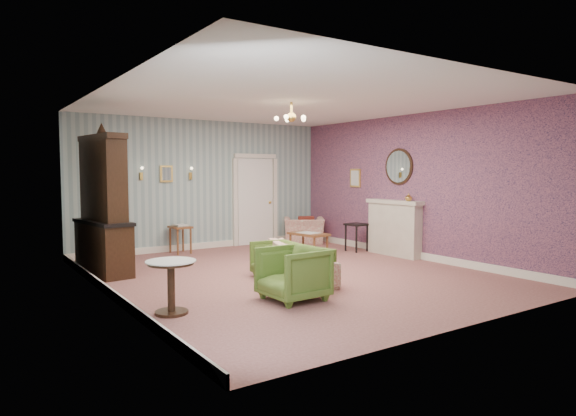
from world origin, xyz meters
TOP-DOWN VIEW (x-y plane):
  - floor at (0.00, 0.00)m, footprint 7.00×7.00m
  - ceiling at (0.00, 0.00)m, footprint 7.00×7.00m
  - wall_back at (0.00, 3.50)m, footprint 6.00×0.00m
  - wall_front at (0.00, -3.50)m, footprint 6.00×0.00m
  - wall_left at (-3.00, 0.00)m, footprint 0.00×7.00m
  - wall_right at (3.00, 0.00)m, footprint 0.00×7.00m
  - wall_right_floral at (2.98, 0.00)m, footprint 0.00×7.00m
  - door at (1.30, 3.46)m, footprint 1.12×0.12m
  - olive_chair_a at (-0.95, -1.44)m, footprint 0.76×0.80m
  - olive_chair_b at (-0.41, -0.99)m, footprint 0.75×0.78m
  - olive_chair_c at (-0.38, -0.08)m, footprint 0.67×0.71m
  - sofa_chintz at (-0.03, -0.29)m, footprint 1.25×2.05m
  - wingback_chair at (2.36, 2.93)m, footprint 1.14×1.04m
  - dresser at (-2.64, 1.82)m, footprint 0.71×1.56m
  - fireplace at (2.86, 0.40)m, footprint 0.30×1.40m
  - mantel_vase at (2.84, 0.00)m, footprint 0.15×0.15m
  - oval_mirror at (2.96, 0.40)m, footprint 0.04×0.76m
  - framed_print at (2.97, 1.75)m, footprint 0.04×0.34m
  - coffee_table at (1.55, 1.62)m, footprint 0.60×0.93m
  - side_table_black at (2.56, 1.23)m, footprint 0.44×0.44m
  - pedestal_table at (-2.57, -1.16)m, footprint 0.73×0.73m
  - nesting_table at (-0.73, 3.15)m, footprint 0.41×0.51m
  - gilt_mirror_back at (-0.90, 3.46)m, footprint 0.28×0.06m
  - sconce_left at (-1.45, 3.44)m, footprint 0.16×0.12m
  - sconce_right at (-0.35, 3.44)m, footprint 0.16×0.12m
  - chandelier at (0.00, 0.00)m, footprint 0.56×0.56m
  - burgundy_cushion at (2.31, 2.78)m, footprint 0.41×0.28m

SIDE VIEW (x-z plane):
  - floor at x=0.00m, z-range 0.00..0.00m
  - coffee_table at x=1.55m, z-range 0.00..0.44m
  - side_table_black at x=2.56m, z-range 0.00..0.62m
  - nesting_table at x=-0.73m, z-range 0.00..0.64m
  - olive_chair_c at x=-0.38m, z-range 0.00..0.66m
  - pedestal_table at x=-2.57m, z-range 0.00..0.67m
  - olive_chair_b at x=-0.41m, z-range 0.00..0.67m
  - sofa_chintz at x=-0.03m, z-range 0.00..0.77m
  - olive_chair_a at x=-0.95m, z-range 0.00..0.80m
  - wingback_chair at x=2.36m, z-range 0.00..0.83m
  - burgundy_cushion at x=2.31m, z-range 0.28..0.68m
  - fireplace at x=2.86m, z-range 0.00..1.16m
  - door at x=1.30m, z-range 0.00..2.16m
  - mantel_vase at x=2.84m, z-range 1.16..1.31m
  - dresser at x=-2.64m, z-range 0.00..2.51m
  - wall_back at x=0.00m, z-range -1.55..4.45m
  - wall_front at x=0.00m, z-range -1.55..4.45m
  - wall_left at x=-3.00m, z-range -2.05..4.95m
  - wall_right at x=3.00m, z-range -2.05..4.95m
  - wall_right_floral at x=2.98m, z-range -2.05..4.95m
  - framed_print at x=2.97m, z-range 1.39..1.81m
  - gilt_mirror_back at x=-0.90m, z-range 1.52..1.88m
  - sconce_left at x=-1.45m, z-range 1.55..1.85m
  - sconce_right at x=-0.35m, z-range 1.55..1.85m
  - oval_mirror at x=2.96m, z-range 1.43..2.27m
  - chandelier at x=0.00m, z-range 2.45..2.81m
  - ceiling at x=0.00m, z-range 2.90..2.90m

